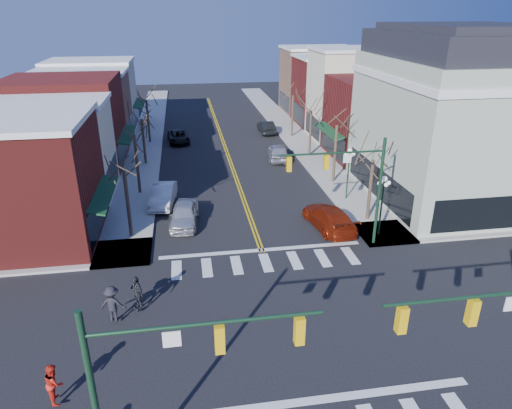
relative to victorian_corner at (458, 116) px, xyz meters
name	(u,v)px	position (x,y,z in m)	size (l,w,h in m)	color
ground	(289,327)	(-16.50, -14.50, -6.66)	(160.00, 160.00, 0.00)	black
sidewalk_left	(137,189)	(-25.25, 5.50, -6.58)	(3.50, 70.00, 0.15)	#9E9B93
sidewalk_right	(333,178)	(-7.75, 5.50, -6.58)	(3.50, 70.00, 0.15)	#9E9B93
bldg_left_brick_a	(12,184)	(-32.00, -2.75, -2.66)	(10.00, 8.50, 8.00)	maroon
bldg_left_stucco_a	(45,153)	(-32.00, 5.00, -2.91)	(10.00, 7.00, 7.50)	beige
bldg_left_brick_b	(66,124)	(-32.00, 13.00, -2.41)	(10.00, 9.00, 8.50)	maroon
bldg_left_tan	(82,110)	(-32.00, 21.25, -2.76)	(10.00, 7.50, 7.80)	#926950
bldg_left_stucco_b	(94,96)	(-32.00, 29.00, -2.56)	(10.00, 8.00, 8.20)	beige
bldg_right_brick_a	(382,119)	(-1.00, 11.25, -2.66)	(10.00, 8.50, 8.00)	maroon
bldg_right_stucco	(356,96)	(-1.00, 19.00, -1.66)	(10.00, 7.00, 10.00)	beige
bldg_right_brick_b	(335,92)	(-1.00, 26.50, -2.41)	(10.00, 8.00, 8.50)	maroon
bldg_right_tan	(318,81)	(-1.00, 34.50, -2.16)	(10.00, 8.00, 9.00)	#926950
victorian_corner	(458,116)	(0.00, 0.00, 0.00)	(12.25, 14.25, 13.30)	#A7B29A
traffic_mast_near_left	(160,378)	(-22.05, -21.90, -1.95)	(6.60, 0.28, 7.20)	#14331E
traffic_mast_far_right	(352,179)	(-10.95, -7.10, -1.95)	(6.60, 0.28, 7.20)	#14331E
lamppost_corner	(383,196)	(-8.30, -6.00, -3.70)	(0.36, 0.36, 4.33)	#14331E
lamppost_midblock	(349,165)	(-8.30, 0.50, -3.70)	(0.36, 0.36, 4.33)	#14331E
tree_left_a	(128,205)	(-24.90, -3.50, -4.28)	(0.24, 0.24, 4.76)	#382B21
tree_left_b	(137,165)	(-24.90, 4.50, -4.14)	(0.24, 0.24, 5.04)	#382B21
tree_left_c	(144,142)	(-24.90, 12.50, -4.38)	(0.24, 0.24, 4.55)	#382B21
tree_left_d	(148,122)	(-24.90, 20.50, -4.21)	(0.24, 0.24, 4.90)	#382B21
tree_right_a	(370,191)	(-8.10, -3.50, -4.35)	(0.24, 0.24, 4.62)	#382B21
tree_right_b	(335,155)	(-8.10, 4.50, -4.07)	(0.24, 0.24, 5.18)	#382B21
tree_right_c	(310,134)	(-8.10, 12.50, -4.24)	(0.24, 0.24, 4.83)	#382B21
tree_right_d	(292,117)	(-8.10, 20.50, -4.17)	(0.24, 0.24, 4.97)	#382B21
car_left_near	(184,214)	(-21.30, -2.09, -5.86)	(1.87, 4.65, 1.58)	silver
car_left_mid	(163,195)	(-22.90, 1.86, -5.87)	(1.66, 4.77, 1.57)	silver
car_left_far	(178,137)	(-21.62, 20.16, -5.99)	(2.23, 4.84, 1.34)	black
car_right_near	(329,218)	(-11.27, -4.25, -5.86)	(2.25, 5.53, 1.60)	maroon
car_right_mid	(278,152)	(-11.57, 11.91, -5.82)	(1.98, 4.91, 1.67)	silver
car_right_far	(266,127)	(-10.82, 22.82, -5.90)	(1.60, 4.58, 1.51)	black
pedestrian_red_b	(54,383)	(-26.50, -17.59, -5.65)	(0.84, 0.65, 1.72)	red
pedestrian_dark_a	(137,293)	(-23.80, -12.03, -5.55)	(1.12, 0.47, 1.91)	#21232A
pedestrian_dark_b	(113,304)	(-24.89, -12.81, -5.55)	(1.24, 0.71, 1.92)	black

